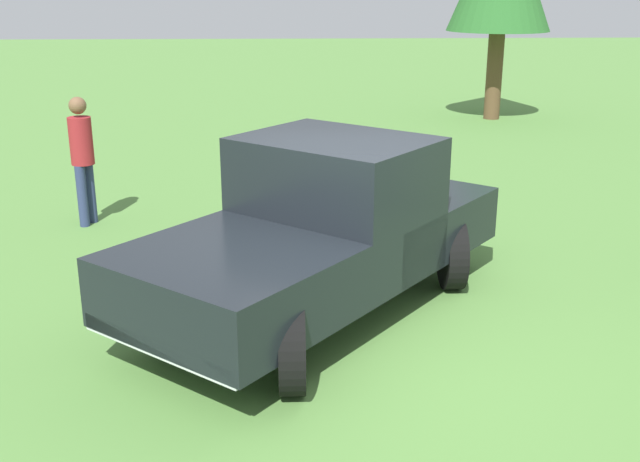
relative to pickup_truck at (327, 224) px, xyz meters
The scene contains 3 objects.
ground_plane 1.26m from the pickup_truck, 24.25° to the left, with size 80.00×80.00×0.00m, color #54843D.
pickup_truck is the anchor object (origin of this frame).
person_bystander 4.50m from the pickup_truck, 133.49° to the right, with size 0.41×0.41×1.82m.
Camera 1 is at (6.72, -0.73, 3.35)m, focal length 42.77 mm.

